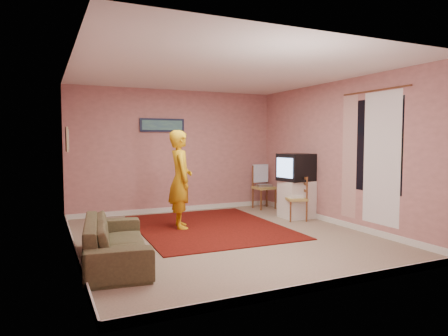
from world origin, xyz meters
name	(u,v)px	position (x,y,z in m)	size (l,w,h in m)	color
ground	(224,237)	(0.00, 0.00, 0.00)	(5.00, 5.00, 0.00)	gray
wall_back	(176,151)	(0.00, 2.50, 1.30)	(4.50, 0.02, 2.60)	tan
wall_front	(328,164)	(0.00, -2.50, 1.30)	(4.50, 0.02, 2.60)	tan
wall_left	(72,158)	(-2.25, 0.00, 1.30)	(0.02, 5.00, 2.60)	tan
wall_right	(337,153)	(2.25, 0.00, 1.30)	(0.02, 5.00, 2.60)	tan
ceiling	(224,72)	(0.00, 0.00, 2.60)	(4.50, 5.00, 0.02)	white
baseboard_back	(176,209)	(0.00, 2.49, 0.05)	(4.50, 0.02, 0.10)	silver
baseboard_front	(325,285)	(0.00, -2.49, 0.05)	(4.50, 0.02, 0.10)	silver
baseboard_left	(75,249)	(-2.24, 0.00, 0.05)	(0.02, 5.00, 0.10)	silver
baseboard_right	(336,222)	(2.24, 0.00, 0.05)	(0.02, 5.00, 0.10)	silver
window	(375,146)	(2.24, -0.90, 1.45)	(0.01, 1.10, 1.50)	black
curtain_sheer	(381,158)	(2.23, -1.05, 1.25)	(0.01, 0.75, 2.10)	white
curtain_floral	(349,157)	(2.21, -0.35, 1.25)	(0.01, 0.35, 2.10)	beige
curtain_rod	(374,91)	(2.20, -0.90, 2.32)	(0.02, 0.02, 1.40)	brown
picture_back	(162,125)	(-0.30, 2.47, 1.85)	(0.95, 0.04, 0.28)	#121732
picture_left	(67,139)	(-2.22, 1.60, 1.55)	(0.04, 0.38, 0.42)	#C7B789
area_rug	(209,227)	(0.04, 0.75, 0.01)	(2.42, 3.03, 0.02)	black
tv_cabinet	(296,199)	(1.95, 0.82, 0.37)	(0.58, 0.53, 0.74)	silver
crt_tv	(297,167)	(1.94, 0.82, 1.00)	(0.69, 0.64, 0.54)	black
chair_a	(264,182)	(1.91, 2.02, 0.59)	(0.45, 0.43, 0.53)	tan
dvd_player	(264,185)	(1.91, 2.02, 0.52)	(0.32, 0.23, 0.06)	#A8A7AC
blue_throw	(260,173)	(1.91, 2.20, 0.78)	(0.39, 0.05, 0.41)	#8EB7E8
chair_b	(296,193)	(1.79, 0.61, 0.52)	(0.47, 0.48, 0.46)	tan
game_console	(296,197)	(1.79, 0.61, 0.46)	(0.24, 0.18, 0.05)	silver
sofa	(116,241)	(-1.80, -0.64, 0.28)	(1.89, 0.74, 0.55)	brown
person	(180,179)	(-0.43, 0.89, 0.85)	(0.62, 0.41, 1.71)	gold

